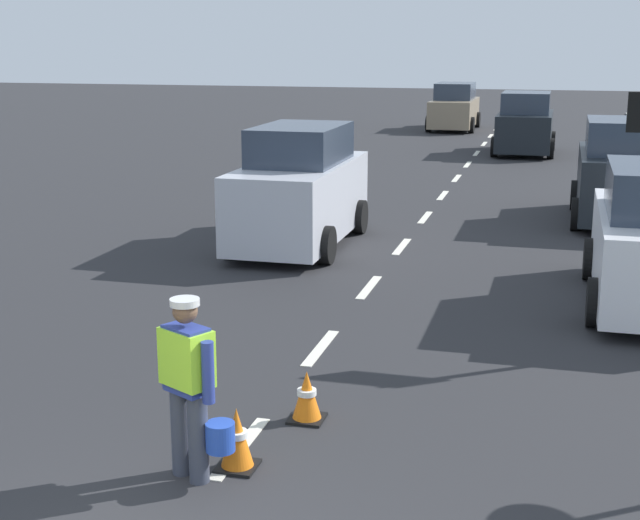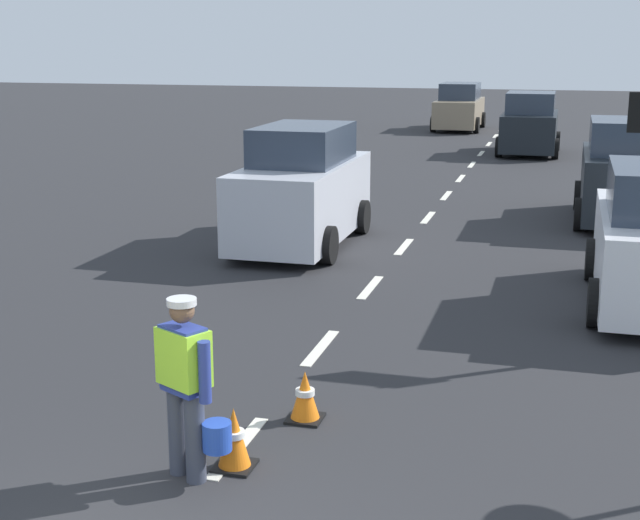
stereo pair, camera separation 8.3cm
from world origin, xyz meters
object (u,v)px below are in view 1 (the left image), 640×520
object	(u,v)px
car_outgoing_far	(525,125)
road_worker	(190,380)
car_oncoming_lead	(300,190)
traffic_cone_far	(237,439)
car_oncoming_third	(454,108)
car_parked_far	(622,175)
traffic_cone_near	(307,396)

from	to	relation	value
car_outgoing_far	road_worker	bearing A→B (deg)	-94.06
car_outgoing_far	car_oncoming_lead	size ratio (longest dim) A/B	0.89
road_worker	traffic_cone_far	xyz separation A→B (m)	(0.32, 0.28, -0.64)
car_oncoming_third	road_worker	bearing A→B (deg)	-87.26
road_worker	car_outgoing_far	distance (m)	25.09
car_parked_far	car_oncoming_third	world-z (taller)	car_parked_far
car_oncoming_third	car_parked_far	bearing A→B (deg)	-73.36
traffic_cone_near	car_oncoming_third	distance (m)	31.64
road_worker	traffic_cone_far	distance (m)	0.77
road_worker	car_outgoing_far	bearing A→B (deg)	85.94
car_outgoing_far	car_oncoming_lead	distance (m)	16.04
traffic_cone_far	road_worker	bearing A→B (deg)	-138.77
road_worker	car_outgoing_far	world-z (taller)	car_outgoing_far
traffic_cone_far	car_parked_far	xyz separation A→B (m)	(3.99, 13.04, 0.73)
traffic_cone_near	road_worker	bearing A→B (deg)	-113.44
car_parked_far	car_oncoming_third	distance (m)	20.58
traffic_cone_far	traffic_cone_near	bearing A→B (deg)	74.93
car_parked_far	car_outgoing_far	xyz separation A→B (m)	(-2.54, 11.71, -0.05)
car_oncoming_lead	road_worker	bearing A→B (deg)	-79.61
car_outgoing_far	car_oncoming_third	world-z (taller)	car_outgoing_far
traffic_cone_near	car_oncoming_lead	bearing A→B (deg)	106.65
car_parked_far	car_outgoing_far	world-z (taller)	car_parked_far
car_oncoming_third	car_oncoming_lead	bearing A→B (deg)	-90.34
car_parked_far	car_oncoming_third	size ratio (longest dim) A/B	0.90
traffic_cone_near	car_parked_far	bearing A→B (deg)	72.77
car_parked_far	road_worker	bearing A→B (deg)	-107.94
car_oncoming_lead	car_oncoming_third	bearing A→B (deg)	89.66
car_parked_far	car_outgoing_far	size ratio (longest dim) A/B	1.01
road_worker	car_parked_far	xyz separation A→B (m)	(4.31, 13.32, 0.09)
car_parked_far	car_oncoming_lead	world-z (taller)	car_oncoming_lead
road_worker	car_oncoming_third	distance (m)	33.08
road_worker	car_oncoming_lead	bearing A→B (deg)	100.39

